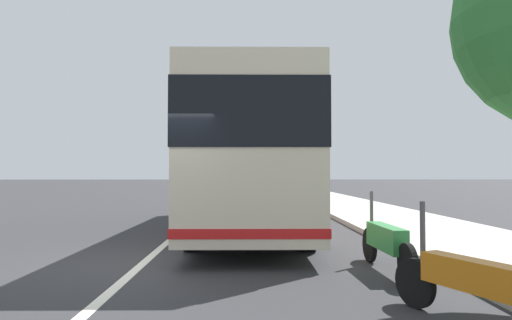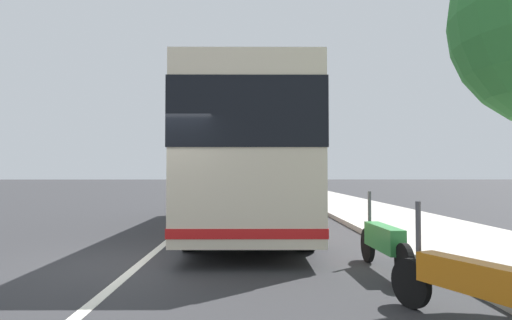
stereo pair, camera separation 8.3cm
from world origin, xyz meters
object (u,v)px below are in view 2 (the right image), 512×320
at_px(coach_bus, 250,156).
at_px(motorcycle_far_end, 473,285).
at_px(car_ahead_same_lane, 249,187).
at_px(motorcycle_by_tree, 384,242).
at_px(car_side_street, 254,183).

distance_m(coach_bus, motorcycle_far_end, 8.61).
bearing_deg(car_ahead_same_lane, motorcycle_by_tree, -177.94).
relative_size(motorcycle_by_tree, car_side_street, 0.51).
height_order(coach_bus, car_side_street, coach_bus).
bearing_deg(motorcycle_far_end, coach_bus, -8.55).
xyz_separation_m(coach_bus, car_ahead_same_lane, (14.63, 0.05, -1.34)).
bearing_deg(motorcycle_by_tree, car_ahead_same_lane, 4.14).
bearing_deg(motorcycle_far_end, car_side_street, -20.90).
height_order(coach_bus, car_ahead_same_lane, coach_bus).
relative_size(motorcycle_by_tree, car_ahead_same_lane, 0.54).
relative_size(motorcycle_far_end, car_ahead_same_lane, 0.50).
bearing_deg(car_ahead_same_lane, coach_bus, 176.25).
relative_size(coach_bus, car_ahead_same_lane, 2.63).
relative_size(coach_bus, motorcycle_by_tree, 4.88).
relative_size(coach_bus, car_side_street, 2.47).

